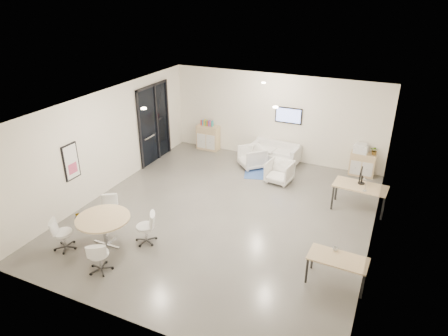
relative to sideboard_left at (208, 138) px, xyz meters
name	(u,v)px	position (x,y,z in m)	size (l,w,h in m)	color
room_shell	(225,163)	(2.65, -4.25, 1.11)	(9.60, 10.60, 4.80)	#55534D
glass_door	(154,121)	(-1.31, -1.74, 1.01)	(0.09, 1.90, 2.85)	black
artwork	(71,162)	(-1.33, -5.85, 1.06)	(0.05, 0.54, 1.04)	black
wall_tv	(289,115)	(3.15, 0.21, 1.26)	(0.98, 0.06, 0.58)	black
ceiling_spots	(231,98)	(2.45, -3.42, 2.69)	(3.14, 4.14, 0.03)	#FFEAC6
sideboard_left	(208,138)	(0.00, 0.00, 0.00)	(0.87, 0.45, 0.98)	#D7BC81
sideboard_right	(362,164)	(5.90, 0.02, -0.08)	(0.83, 0.40, 0.83)	#D7BC81
books	(207,123)	(-0.04, 0.00, 0.60)	(0.50, 0.14, 0.22)	red
printer	(361,148)	(5.79, 0.03, 0.49)	(0.49, 0.42, 0.32)	white
loveseat	(275,154)	(2.85, -0.18, -0.14)	(1.78, 1.00, 0.64)	white
blue_rug	(268,173)	(2.93, -1.18, -0.48)	(1.61, 1.07, 0.01)	#33569C
armchair_left	(252,156)	(2.21, -0.90, -0.06)	(0.83, 0.77, 0.85)	white
armchair_right	(280,171)	(3.47, -1.65, -0.08)	(0.79, 0.74, 0.81)	white
desk_rear	(360,188)	(6.11, -2.42, 0.21)	(1.54, 0.85, 0.78)	#D7BC81
desk_front	(338,261)	(6.10, -5.92, 0.11)	(1.29, 0.69, 0.66)	#D7BC81
monitor	(361,176)	(6.07, -2.27, 0.52)	(0.20, 0.50, 0.44)	black
round_table	(103,220)	(0.55, -6.91, 0.24)	(1.33, 1.33, 0.81)	#D7BC81
meeting_chairs	(105,231)	(0.55, -6.91, -0.08)	(2.49, 2.49, 0.82)	white
plant_cabinet	(375,152)	(6.23, 0.02, 0.46)	(0.27, 0.30, 0.23)	#3F7F3F
plant_floor	(78,219)	(-0.92, -6.34, -0.42)	(0.16, 0.29, 0.13)	#3F7F3F
cup	(335,248)	(5.99, -5.67, 0.23)	(0.11, 0.09, 0.11)	white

